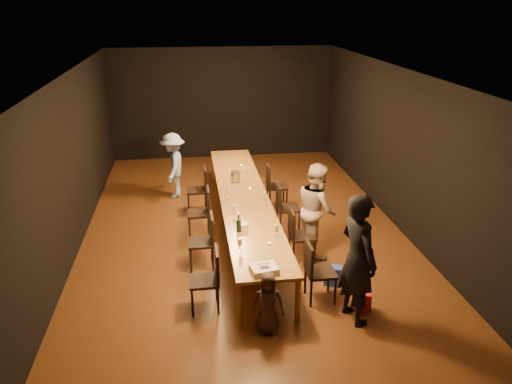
{
  "coord_description": "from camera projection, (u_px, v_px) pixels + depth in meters",
  "views": [
    {
      "loc": [
        -0.97,
        -8.56,
        4.19
      ],
      "look_at": [
        0.16,
        -0.46,
        1.0
      ],
      "focal_mm": 35.0,
      "sensor_mm": 36.0,
      "label": 1
    }
  ],
  "objects": [
    {
      "name": "chair_left_3",
      "position": [
        197.0,
        190.0,
        10.38
      ],
      "size": [
        0.42,
        0.42,
        0.93
      ],
      "primitive_type": null,
      "rotation": [
        0.0,
        0.0,
        1.57
      ],
      "color": "black",
      "rests_on": "ground"
    },
    {
      "name": "gift_bag_red",
      "position": [
        363.0,
        302.0,
        7.13
      ],
      "size": [
        0.24,
        0.15,
        0.26
      ],
      "primitive_type": "cube",
      "rotation": [
        0.0,
        0.0,
        -0.14
      ],
      "color": "red",
      "rests_on": "ground"
    },
    {
      "name": "chair_left_0",
      "position": [
        204.0,
        280.0,
        7.06
      ],
      "size": [
        0.42,
        0.42,
        0.93
      ],
      "primitive_type": null,
      "rotation": [
        0.0,
        0.0,
        1.57
      ],
      "color": "black",
      "rests_on": "ground"
    },
    {
      "name": "chair_right_1",
      "position": [
        302.0,
        235.0,
        8.38
      ],
      "size": [
        0.42,
        0.42,
        0.93
      ],
      "primitive_type": null,
      "rotation": [
        0.0,
        0.0,
        -1.57
      ],
      "color": "black",
      "rests_on": "ground"
    },
    {
      "name": "gift_bag_blue",
      "position": [
        333.0,
        276.0,
        7.76
      ],
      "size": [
        0.3,
        0.25,
        0.32
      ],
      "primitive_type": "cube",
      "rotation": [
        0.0,
        0.0,
        -0.39
      ],
      "color": "#2845B0",
      "rests_on": "ground"
    },
    {
      "name": "chair_right_3",
      "position": [
        277.0,
        186.0,
        10.6
      ],
      "size": [
        0.42,
        0.42,
        0.93
      ],
      "primitive_type": null,
      "rotation": [
        0.0,
        0.0,
        -1.57
      ],
      "color": "black",
      "rests_on": "ground"
    },
    {
      "name": "woman_tan",
      "position": [
        317.0,
        209.0,
        8.54
      ],
      "size": [
        0.69,
        0.85,
        1.63
      ],
      "primitive_type": "imported",
      "rotation": [
        0.0,
        0.0,
        1.67
      ],
      "color": "beige",
      "rests_on": "ground"
    },
    {
      "name": "table",
      "position": [
        244.0,
        198.0,
        9.3
      ],
      "size": [
        0.9,
        6.0,
        0.75
      ],
      "color": "olive",
      "rests_on": "ground"
    },
    {
      "name": "child",
      "position": [
        268.0,
        303.0,
        6.56
      ],
      "size": [
        0.46,
        0.33,
        0.89
      ],
      "primitive_type": "imported",
      "rotation": [
        0.0,
        0.0,
        -0.1
      ],
      "color": "#3B2921",
      "rests_on": "ground"
    },
    {
      "name": "room_shell",
      "position": [
        243.0,
        126.0,
        8.8
      ],
      "size": [
        6.04,
        10.04,
        3.02
      ],
      "color": "black",
      "rests_on": "ground"
    },
    {
      "name": "champagne_bottle",
      "position": [
        239.0,
        222.0,
        7.81
      ],
      "size": [
        0.1,
        0.1,
        0.32
      ],
      "primitive_type": null,
      "rotation": [
        0.0,
        0.0,
        0.33
      ],
      "color": "black",
      "rests_on": "table"
    },
    {
      "name": "wineglass_5",
      "position": [
        246.0,
        174.0,
        10.1
      ],
      "size": [
        0.06,
        0.06,
        0.21
      ],
      "primitive_type": null,
      "color": "silver",
      "rests_on": "table"
    },
    {
      "name": "ground",
      "position": [
        244.0,
        232.0,
        9.55
      ],
      "size": [
        10.0,
        10.0,
        0.0
      ],
      "primitive_type": "plane",
      "color": "#422910",
      "rests_on": "ground"
    },
    {
      "name": "wineglass_4",
      "position": [
        228.0,
        192.0,
        9.18
      ],
      "size": [
        0.06,
        0.06,
        0.21
      ],
      "primitive_type": null,
      "color": "silver",
      "rests_on": "table"
    },
    {
      "name": "chair_right_2",
      "position": [
        288.0,
        208.0,
        9.49
      ],
      "size": [
        0.42,
        0.42,
        0.93
      ],
      "primitive_type": null,
      "rotation": [
        0.0,
        0.0,
        -1.57
      ],
      "color": "black",
      "rests_on": "ground"
    },
    {
      "name": "tealight_near",
      "position": [
        269.0,
        244.0,
        7.44
      ],
      "size": [
        0.05,
        0.05,
        0.03
      ],
      "primitive_type": "cylinder",
      "color": "#B2B7B2",
      "rests_on": "table"
    },
    {
      "name": "tealight_mid",
      "position": [
        250.0,
        189.0,
        9.56
      ],
      "size": [
        0.05,
        0.05,
        0.03
      ],
      "primitive_type": "cylinder",
      "color": "#B2B7B2",
      "rests_on": "table"
    },
    {
      "name": "tealight_far",
      "position": [
        241.0,
        166.0,
        10.91
      ],
      "size": [
        0.05,
        0.05,
        0.03
      ],
      "primitive_type": "cylinder",
      "color": "#B2B7B2",
      "rests_on": "table"
    },
    {
      "name": "chair_right_0",
      "position": [
        321.0,
        271.0,
        7.28
      ],
      "size": [
        0.42,
        0.42,
        0.93
      ],
      "primitive_type": null,
      "rotation": [
        0.0,
        0.0,
        -1.57
      ],
      "color": "black",
      "rests_on": "ground"
    },
    {
      "name": "chair_left_1",
      "position": [
        201.0,
        242.0,
        8.16
      ],
      "size": [
        0.42,
        0.42,
        0.93
      ],
      "primitive_type": null,
      "rotation": [
        0.0,
        0.0,
        1.57
      ],
      "color": "black",
      "rests_on": "ground"
    },
    {
      "name": "woman_birthday",
      "position": [
        358.0,
        259.0,
        6.67
      ],
      "size": [
        0.63,
        0.78,
        1.87
      ],
      "primitive_type": "imported",
      "rotation": [
        0.0,
        0.0,
        1.87
      ],
      "color": "black",
      "rests_on": "ground"
    },
    {
      "name": "wineglass_0",
      "position": [
        240.0,
        245.0,
        7.23
      ],
      "size": [
        0.06,
        0.06,
        0.21
      ],
      "primitive_type": null,
      "color": "beige",
      "rests_on": "table"
    },
    {
      "name": "birthday_cake",
      "position": [
        264.0,
        269.0,
        6.7
      ],
      "size": [
        0.4,
        0.34,
        0.08
      ],
      "rotation": [
        0.0,
        0.0,
        0.18
      ],
      "color": "white",
      "rests_on": "table"
    },
    {
      "name": "ice_bucket",
      "position": [
        235.0,
        176.0,
        10.0
      ],
      "size": [
        0.19,
        0.19,
        0.2
      ],
      "primitive_type": "cylinder",
      "rotation": [
        0.0,
        0.0,
        -0.04
      ],
      "color": "#ACADB1",
      "rests_on": "table"
    },
    {
      "name": "wineglass_3",
      "position": [
        264.0,
        198.0,
        8.93
      ],
      "size": [
        0.06,
        0.06,
        0.21
      ],
      "primitive_type": null,
      "color": "beige",
      "rests_on": "table"
    },
    {
      "name": "wineglass_2",
      "position": [
        235.0,
        211.0,
        8.38
      ],
      "size": [
        0.06,
        0.06,
        0.21
      ],
      "primitive_type": null,
      "color": "silver",
      "rests_on": "table"
    },
    {
      "name": "chair_left_2",
      "position": [
        199.0,
        213.0,
        9.27
      ],
      "size": [
        0.42,
        0.42,
        0.93
      ],
      "primitive_type": null,
      "rotation": [
        0.0,
        0.0,
        1.57
      ],
      "color": "black",
      "rests_on": "ground"
    },
    {
      "name": "plate_stack",
      "position": [
        243.0,
        226.0,
        7.93
      ],
      "size": [
        0.18,
        0.18,
        0.1
      ],
      "primitive_type": "cylinder",
      "rotation": [
        0.0,
        0.0,
        0.03
      ],
      "color": "silver",
      "rests_on": "table"
    },
    {
      "name": "wineglass_1",
      "position": [
        276.0,
        231.0,
        7.65
      ],
      "size": [
        0.06,
        0.06,
        0.21
      ],
      "primitive_type": null,
      "color": "beige",
      "rests_on": "table"
    },
    {
      "name": "man_blue",
      "position": [
        173.0,
        166.0,
        11.04
      ],
      "size": [
        0.63,
        0.99,
        1.45
      ],
      "primitive_type": "imported",
      "rotation": [
        0.0,
        0.0,
        -1.67
      ],
      "color": "#87A9D1",
      "rests_on": "ground"
    }
  ]
}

